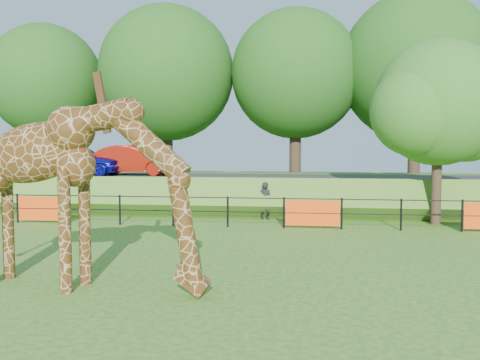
{
  "coord_description": "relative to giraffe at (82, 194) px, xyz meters",
  "views": [
    {
      "loc": [
        2.88,
        -10.69,
        3.01
      ],
      "look_at": [
        1.02,
        3.57,
        2.0
      ],
      "focal_mm": 40.0,
      "sensor_mm": 36.0,
      "label": 1
    }
  ],
  "objects": [
    {
      "name": "tree_east",
      "position": [
        9.32,
        9.99,
        2.32
      ],
      "size": [
        5.4,
        4.71,
        6.76
      ],
      "color": "#362718",
      "rests_on": "ground"
    },
    {
      "name": "ground",
      "position": [
        1.72,
        0.36,
        -1.96
      ],
      "size": [
        90.0,
        90.0,
        0.0
      ],
      "primitive_type": "plane",
      "color": "#356519",
      "rests_on": "ground"
    },
    {
      "name": "bg_tree_line",
      "position": [
        3.62,
        22.36,
        5.24
      ],
      "size": [
        37.3,
        8.8,
        11.82
      ],
      "color": "#362718",
      "rests_on": "ground"
    },
    {
      "name": "car_red",
      "position": [
        -3.95,
        14.99,
        0.19
      ],
      "size": [
        4.52,
        1.86,
        1.46
      ],
      "primitive_type": "imported",
      "rotation": [
        0.0,
        0.0,
        1.5
      ],
      "color": "red",
      "rests_on": "road"
    },
    {
      "name": "road",
      "position": [
        1.72,
        14.36,
        -0.6
      ],
      "size": [
        40.0,
        5.0,
        0.12
      ],
      "primitive_type": "cube",
      "color": "#2A2A2C",
      "rests_on": "embankment"
    },
    {
      "name": "visitor",
      "position": [
        2.89,
        10.44,
        -1.22
      ],
      "size": [
        0.62,
        0.51,
        1.48
      ],
      "primitive_type": "imported",
      "rotation": [
        0.0,
        0.0,
        2.82
      ],
      "color": "black",
      "rests_on": "ground"
    },
    {
      "name": "perimeter_fence",
      "position": [
        1.72,
        8.36,
        -1.41
      ],
      "size": [
        28.07,
        0.1,
        1.1
      ],
      "primitive_type": null,
      "color": "black",
      "rests_on": "ground"
    },
    {
      "name": "giraffe",
      "position": [
        0.0,
        0.0,
        0.0
      ],
      "size": [
        5.57,
        1.82,
        3.91
      ],
      "primitive_type": null,
      "rotation": [
        0.0,
        0.0,
        -0.15
      ],
      "color": "#4F2D10",
      "rests_on": "ground"
    },
    {
      "name": "embankment",
      "position": [
        1.72,
        15.86,
        -1.31
      ],
      "size": [
        40.0,
        9.0,
        1.3
      ],
      "primitive_type": "cube",
      "color": "#356519",
      "rests_on": "ground"
    },
    {
      "name": "car_blue",
      "position": [
        -6.57,
        14.56,
        0.19
      ],
      "size": [
        4.33,
        1.86,
        1.46
      ],
      "primitive_type": "imported",
      "rotation": [
        0.0,
        0.0,
        1.54
      ],
      "color": "#1616B4",
      "rests_on": "road"
    }
  ]
}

